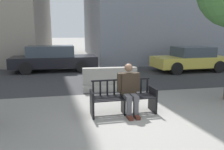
{
  "coord_description": "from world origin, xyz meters",
  "views": [
    {
      "loc": [
        -1.71,
        -4.58,
        2.08
      ],
      "look_at": [
        -0.35,
        2.2,
        0.75
      ],
      "focal_mm": 35.0,
      "sensor_mm": 36.0,
      "label": 1
    }
  ],
  "objects_px": {
    "car_sedan_far": "(54,58)",
    "jersey_barrier_centre": "(110,81)",
    "street_bench": "(123,99)",
    "seated_person": "(129,88)",
    "car_taxi_near": "(190,59)"
  },
  "relations": [
    {
      "from": "jersey_barrier_centre",
      "to": "car_taxi_near",
      "type": "relative_size",
      "value": 0.5
    },
    {
      "from": "seated_person",
      "to": "car_taxi_near",
      "type": "bearing_deg",
      "value": 48.02
    },
    {
      "from": "seated_person",
      "to": "car_sedan_far",
      "type": "distance_m",
      "value": 7.52
    },
    {
      "from": "car_sedan_far",
      "to": "car_taxi_near",
      "type": "bearing_deg",
      "value": -11.46
    },
    {
      "from": "street_bench",
      "to": "jersey_barrier_centre",
      "type": "bearing_deg",
      "value": 87.29
    },
    {
      "from": "street_bench",
      "to": "jersey_barrier_centre",
      "type": "xyz_separation_m",
      "value": [
        0.12,
        2.45,
        -0.06
      ]
    },
    {
      "from": "car_taxi_near",
      "to": "jersey_barrier_centre",
      "type": "bearing_deg",
      "value": -148.34
    },
    {
      "from": "jersey_barrier_centre",
      "to": "seated_person",
      "type": "bearing_deg",
      "value": -89.29
    },
    {
      "from": "jersey_barrier_centre",
      "to": "street_bench",
      "type": "bearing_deg",
      "value": -92.71
    },
    {
      "from": "seated_person",
      "to": "jersey_barrier_centre",
      "type": "bearing_deg",
      "value": 90.71
    },
    {
      "from": "street_bench",
      "to": "seated_person",
      "type": "bearing_deg",
      "value": -19.84
    },
    {
      "from": "jersey_barrier_centre",
      "to": "car_sedan_far",
      "type": "height_order",
      "value": "car_sedan_far"
    },
    {
      "from": "street_bench",
      "to": "seated_person",
      "type": "height_order",
      "value": "seated_person"
    },
    {
      "from": "street_bench",
      "to": "car_sedan_far",
      "type": "distance_m",
      "value": 7.44
    },
    {
      "from": "car_sedan_far",
      "to": "jersey_barrier_centre",
      "type": "bearing_deg",
      "value": -63.91
    }
  ]
}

